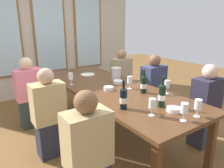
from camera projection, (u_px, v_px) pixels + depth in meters
The scene contains 23 objects.
ground_plane at pixel (110, 134), 3.16m from camera, with size 12.00×12.00×0.00m, color brown.
back_wall_with_windows at pixel (49, 30), 4.65m from camera, with size 4.22×0.10×2.90m.
dining_table at pixel (110, 91), 2.97m from camera, with size 1.02×2.81×0.74m.
white_plate_0 at pixel (88, 74), 3.62m from camera, with size 0.24×0.24×0.01m, color white.
metal_pitcher at pixel (116, 73), 3.29m from camera, with size 0.16×0.16×0.19m.
wine_bottle_0 at pixel (123, 98), 2.17m from camera, with size 0.08×0.08×0.31m.
wine_bottle_1 at pixel (162, 95), 2.22m from camera, with size 0.08×0.08×0.33m.
wine_bottle_2 at pixel (144, 84), 2.67m from camera, with size 0.08×0.08×0.30m.
tasting_bowl_0 at pixel (118, 82), 3.11m from camera, with size 0.15×0.15×0.04m, color white.
tasting_bowl_1 at pixel (109, 88), 2.80m from camera, with size 0.13×0.13×0.04m, color white.
tasting_bowl_2 at pixel (174, 109), 2.12m from camera, with size 0.15×0.15×0.04m, color white.
wine_glass_0 at pixel (198, 105), 1.98m from camera, with size 0.07×0.07×0.17m.
wine_glass_1 at pixel (167, 84), 2.62m from camera, with size 0.07×0.07×0.17m.
wine_glass_2 at pixel (71, 77), 3.01m from camera, with size 0.07×0.07×0.17m.
wine_glass_3 at pixel (184, 109), 1.89m from camera, with size 0.07×0.07×0.17m.
wine_glass_4 at pixel (130, 80), 2.82m from camera, with size 0.07×0.07×0.17m.
wine_glass_5 at pixel (152, 104), 2.00m from camera, with size 0.07×0.07×0.17m.
seated_person_0 at pixel (29, 95), 3.27m from camera, with size 0.38×0.24×1.11m.
seated_person_1 at pixel (121, 78), 4.21m from camera, with size 0.38×0.24×1.11m.
seated_person_2 at pixel (88, 156), 1.76m from camera, with size 0.38×0.24×1.11m.
seated_person_3 at pixel (205, 108), 2.76m from camera, with size 0.38×0.24×1.11m.
seated_person_4 at pixel (49, 116), 2.54m from camera, with size 0.38×0.24×1.11m.
seated_person_5 at pixel (153, 90), 3.51m from camera, with size 0.38×0.24×1.11m.
Camera 1 is at (-1.58, -2.34, 1.61)m, focal length 33.79 mm.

